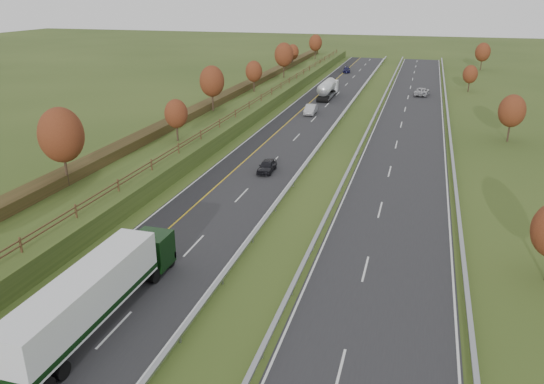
# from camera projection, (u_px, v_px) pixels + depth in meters

# --- Properties ---
(ground) EXTENTS (400.00, 400.00, 0.00)m
(ground) POSITION_uv_depth(u_px,v_px,m) (339.00, 149.00, 70.49)
(ground) COLOR #324518
(ground) RESTS_ON ground
(near_carriageway) EXTENTS (10.50, 200.00, 0.04)m
(near_carriageway) POSITION_uv_depth(u_px,v_px,m) (290.00, 135.00, 77.04)
(near_carriageway) COLOR #242427
(near_carriageway) RESTS_ON ground
(far_carriageway) EXTENTS (10.50, 200.00, 0.04)m
(far_carriageway) POSITION_uv_depth(u_px,v_px,m) (406.00, 143.00, 72.79)
(far_carriageway) COLOR #242427
(far_carriageway) RESTS_ON ground
(hard_shoulder) EXTENTS (3.00, 200.00, 0.04)m
(hard_shoulder) POSITION_uv_depth(u_px,v_px,m) (265.00, 133.00, 78.01)
(hard_shoulder) COLOR black
(hard_shoulder) RESTS_ON ground
(lane_markings) EXTENTS (26.75, 200.00, 0.01)m
(lane_markings) POSITION_uv_depth(u_px,v_px,m) (333.00, 138.00, 75.27)
(lane_markings) COLOR silver
(lane_markings) RESTS_ON near_carriageway
(embankment_left) EXTENTS (12.00, 200.00, 2.00)m
(embankment_left) POSITION_uv_depth(u_px,v_px,m) (207.00, 123.00, 80.05)
(embankment_left) COLOR #324518
(embankment_left) RESTS_ON ground
(hedge_left) EXTENTS (2.20, 180.00, 1.10)m
(hedge_left) POSITION_uv_depth(u_px,v_px,m) (194.00, 112.00, 80.02)
(hedge_left) COLOR #333014
(hedge_left) RESTS_ON embankment_left
(fence_left) EXTENTS (0.12, 189.06, 1.20)m
(fence_left) POSITION_uv_depth(u_px,v_px,m) (233.00, 114.00, 77.91)
(fence_left) COLOR #422B19
(fence_left) RESTS_ON embankment_left
(median_barrier_near) EXTENTS (0.32, 200.00, 0.71)m
(median_barrier_near) POSITION_uv_depth(u_px,v_px,m) (329.00, 134.00, 75.36)
(median_barrier_near) COLOR gray
(median_barrier_near) RESTS_ON ground
(median_barrier_far) EXTENTS (0.32, 200.00, 0.71)m
(median_barrier_far) POSITION_uv_depth(u_px,v_px,m) (365.00, 136.00, 74.05)
(median_barrier_far) COLOR gray
(median_barrier_far) RESTS_ON ground
(outer_barrier_far) EXTENTS (0.32, 200.00, 0.71)m
(outer_barrier_far) POSITION_uv_depth(u_px,v_px,m) (451.00, 142.00, 71.08)
(outer_barrier_far) COLOR gray
(outer_barrier_far) RESTS_ON ground
(trees_left) EXTENTS (6.64, 164.30, 7.66)m
(trees_left) POSITION_uv_depth(u_px,v_px,m) (198.00, 91.00, 75.03)
(trees_left) COLOR #2D2116
(trees_left) RESTS_ON embankment_left
(trees_far) EXTENTS (8.45, 118.60, 7.12)m
(trees_far) POSITION_uv_depth(u_px,v_px,m) (493.00, 84.00, 94.11)
(trees_far) COLOR #2D2116
(trees_far) RESTS_ON ground
(box_lorry) EXTENTS (2.58, 16.28, 4.06)m
(box_lorry) POSITION_uv_depth(u_px,v_px,m) (96.00, 292.00, 32.41)
(box_lorry) COLOR black
(box_lorry) RESTS_ON near_carriageway
(road_tanker) EXTENTS (2.40, 11.22, 3.46)m
(road_tanker) POSITION_uv_depth(u_px,v_px,m) (328.00, 88.00, 103.47)
(road_tanker) COLOR silver
(road_tanker) RESTS_ON near_carriageway
(car_dark_near) EXTENTS (1.71, 4.09, 1.38)m
(car_dark_near) POSITION_uv_depth(u_px,v_px,m) (267.00, 166.00, 61.03)
(car_dark_near) COLOR black
(car_dark_near) RESTS_ON near_carriageway
(car_silver_mid) EXTENTS (1.87, 4.92, 1.60)m
(car_silver_mid) POSITION_uv_depth(u_px,v_px,m) (311.00, 109.00, 89.95)
(car_silver_mid) COLOR #9E9EA2
(car_silver_mid) RESTS_ON near_carriageway
(car_small_far) EXTENTS (2.24, 4.56, 1.28)m
(car_small_far) POSITION_uv_depth(u_px,v_px,m) (347.00, 70.00, 136.38)
(car_small_far) COLOR #111136
(car_small_far) RESTS_ON near_carriageway
(car_oncoming) EXTENTS (3.08, 5.73, 1.53)m
(car_oncoming) POSITION_uv_depth(u_px,v_px,m) (422.00, 92.00, 106.16)
(car_oncoming) COLOR #B0B1B5
(car_oncoming) RESTS_ON far_carriageway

